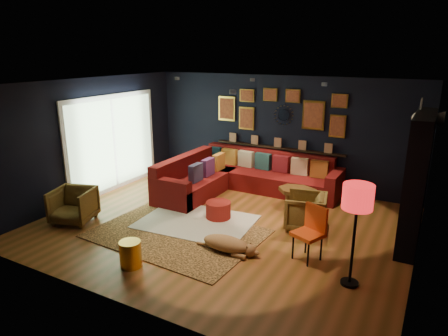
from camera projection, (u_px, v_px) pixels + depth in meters
The scene contains 20 objects.
floor at pixel (223, 225), 7.48m from camera, with size 6.50×6.50×0.00m, color #985329.
room_walls at pixel (223, 142), 7.03m from camera, with size 6.50×6.50×6.50m.
sectional at pixel (238, 178), 9.19m from camera, with size 3.41×2.69×0.86m.
ledge at pixel (278, 148), 9.47m from camera, with size 3.20×0.12×0.04m, color black.
gallery_wall at pixel (279, 110), 9.26m from camera, with size 3.15×0.04×1.02m.
sunburst_mirror at pixel (284, 115), 9.24m from camera, with size 0.47×0.16×0.47m.
fireplace at pixel (415, 185), 6.52m from camera, with size 0.31×1.60×2.20m.
deer_head at pixel (429, 119), 6.63m from camera, with size 0.50×0.28×0.45m.
sliding_door at pixel (113, 143), 9.16m from camera, with size 0.06×2.80×2.20m.
ceiling_spots at pixel (244, 83), 7.43m from camera, with size 3.30×2.50×0.06m.
shag_rug at pixel (196, 222), 7.57m from camera, with size 2.08×1.51×0.03m, color silver.
leopard_rug at pixel (177, 233), 7.10m from camera, with size 2.88×2.06×0.02m, color tan.
coffee_table at pixel (298, 193), 8.11m from camera, with size 0.88×0.69×0.41m.
pouf at pixel (218, 210), 7.70m from camera, with size 0.48×0.48×0.32m, color maroon.
armchair_left at pixel (73, 204), 7.51m from camera, with size 0.71×0.66×0.73m, color #A57A31.
armchair_right at pixel (306, 210), 7.25m from camera, with size 0.70×0.66×0.72m, color #A57A31.
gold_stool at pixel (131, 254), 5.99m from camera, with size 0.33×0.33×0.41m, color gold.
orange_chair at pixel (311, 228), 6.15m from camera, with size 0.53×0.53×0.86m.
floor_lamp at pixel (357, 202), 5.23m from camera, with size 0.41×0.41×1.47m.
dog at pixel (226, 241), 6.43m from camera, with size 1.10×0.54×0.35m, color #B77D4E, non-canonical shape.
Camera 1 is at (3.32, -6.02, 3.14)m, focal length 32.00 mm.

